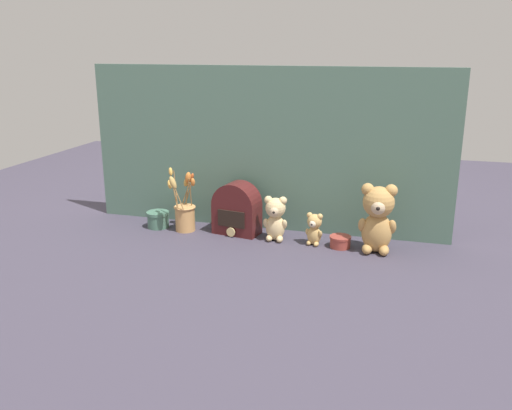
{
  "coord_description": "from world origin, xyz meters",
  "views": [
    {
      "loc": [
        0.6,
        -2.09,
        0.8
      ],
      "look_at": [
        0.0,
        0.02,
        0.15
      ],
      "focal_mm": 38.0,
      "sensor_mm": 36.0,
      "label": 1
    }
  ],
  "objects_px": {
    "teddy_bear_small": "(314,228)",
    "decorative_tin_short": "(340,242)",
    "decorative_tin_tall": "(158,219)",
    "teddy_bear_medium": "(275,218)",
    "vintage_radio": "(237,210)",
    "teddy_bear_large": "(378,217)",
    "flower_vase": "(185,212)"
  },
  "relations": [
    {
      "from": "teddy_bear_small",
      "to": "decorative_tin_short",
      "type": "distance_m",
      "value": 0.12
    },
    {
      "from": "decorative_tin_tall",
      "to": "teddy_bear_medium",
      "type": "bearing_deg",
      "value": -2.01
    },
    {
      "from": "teddy_bear_medium",
      "to": "vintage_radio",
      "type": "height_order",
      "value": "vintage_radio"
    },
    {
      "from": "teddy_bear_large",
      "to": "flower_vase",
      "type": "distance_m",
      "value": 0.84
    },
    {
      "from": "teddy_bear_large",
      "to": "decorative_tin_short",
      "type": "bearing_deg",
      "value": 176.44
    },
    {
      "from": "decorative_tin_short",
      "to": "vintage_radio",
      "type": "bearing_deg",
      "value": 173.74
    },
    {
      "from": "teddy_bear_large",
      "to": "vintage_radio",
      "type": "bearing_deg",
      "value": 174.38
    },
    {
      "from": "teddy_bear_small",
      "to": "flower_vase",
      "type": "distance_m",
      "value": 0.59
    },
    {
      "from": "teddy_bear_small",
      "to": "vintage_radio",
      "type": "relative_size",
      "value": 0.6
    },
    {
      "from": "teddy_bear_medium",
      "to": "flower_vase",
      "type": "height_order",
      "value": "flower_vase"
    },
    {
      "from": "teddy_bear_small",
      "to": "decorative_tin_tall",
      "type": "height_order",
      "value": "teddy_bear_small"
    },
    {
      "from": "flower_vase",
      "to": "decorative_tin_tall",
      "type": "distance_m",
      "value": 0.14
    },
    {
      "from": "teddy_bear_large",
      "to": "decorative_tin_short",
      "type": "relative_size",
      "value": 3.18
    },
    {
      "from": "teddy_bear_medium",
      "to": "teddy_bear_small",
      "type": "height_order",
      "value": "teddy_bear_medium"
    },
    {
      "from": "teddy_bear_medium",
      "to": "vintage_radio",
      "type": "relative_size",
      "value": 0.84
    },
    {
      "from": "teddy_bear_medium",
      "to": "decorative_tin_short",
      "type": "distance_m",
      "value": 0.29
    },
    {
      "from": "teddy_bear_medium",
      "to": "teddy_bear_small",
      "type": "xyz_separation_m",
      "value": [
        0.17,
        -0.01,
        -0.03
      ]
    },
    {
      "from": "teddy_bear_large",
      "to": "flower_vase",
      "type": "bearing_deg",
      "value": 177.8
    },
    {
      "from": "vintage_radio",
      "to": "decorative_tin_tall",
      "type": "height_order",
      "value": "vintage_radio"
    },
    {
      "from": "flower_vase",
      "to": "decorative_tin_short",
      "type": "distance_m",
      "value": 0.7
    },
    {
      "from": "decorative_tin_short",
      "to": "decorative_tin_tall",
      "type": "bearing_deg",
      "value": 177.97
    },
    {
      "from": "decorative_tin_tall",
      "to": "teddy_bear_large",
      "type": "bearing_deg",
      "value": -2.25
    },
    {
      "from": "teddy_bear_small",
      "to": "flower_vase",
      "type": "relative_size",
      "value": 0.47
    },
    {
      "from": "vintage_radio",
      "to": "flower_vase",
      "type": "bearing_deg",
      "value": -173.36
    },
    {
      "from": "vintage_radio",
      "to": "teddy_bear_small",
      "type": "bearing_deg",
      "value": -8.05
    },
    {
      "from": "decorative_tin_short",
      "to": "teddy_bear_medium",
      "type": "bearing_deg",
      "value": 177.94
    },
    {
      "from": "decorative_tin_short",
      "to": "flower_vase",
      "type": "bearing_deg",
      "value": 178.08
    },
    {
      "from": "decorative_tin_short",
      "to": "teddy_bear_large",
      "type": "bearing_deg",
      "value": -3.56
    },
    {
      "from": "flower_vase",
      "to": "decorative_tin_tall",
      "type": "height_order",
      "value": "flower_vase"
    },
    {
      "from": "teddy_bear_large",
      "to": "vintage_radio",
      "type": "distance_m",
      "value": 0.61
    },
    {
      "from": "flower_vase",
      "to": "decorative_tin_short",
      "type": "xyz_separation_m",
      "value": [
        0.7,
        -0.02,
        -0.06
      ]
    },
    {
      "from": "flower_vase",
      "to": "vintage_radio",
      "type": "distance_m",
      "value": 0.24
    }
  ]
}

